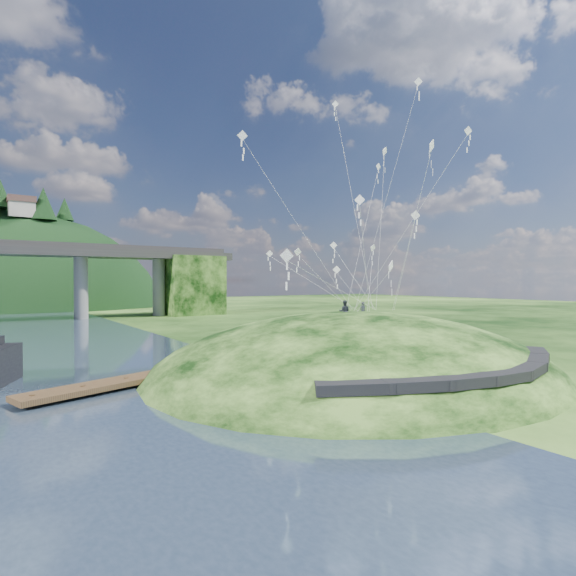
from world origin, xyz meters
TOP-DOWN VIEW (x-y plane):
  - ground at (0.00, 0.00)m, footprint 320.00×320.00m
  - grass_hill at (8.00, 2.00)m, footprint 36.00×32.00m
  - footpath at (7.46, -9.74)m, footprint 22.29×5.84m
  - wooden_dock at (-9.11, 7.46)m, footprint 14.67×6.21m
  - kite_flyers at (8.73, 3.53)m, footprint 3.26×1.18m
  - kite_swarm at (8.46, 2.48)m, footprint 20.18×17.49m

SIDE VIEW (x-z plane):
  - grass_hill at x=8.00m, z-range -8.00..5.00m
  - ground at x=0.00m, z-range 0.00..0.00m
  - wooden_dock at x=-9.11m, z-range -0.06..0.98m
  - footpath at x=7.46m, z-range 1.67..2.50m
  - kite_flyers at x=8.73m, z-range 4.89..6.89m
  - kite_swarm at x=8.46m, z-range 4.57..24.39m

